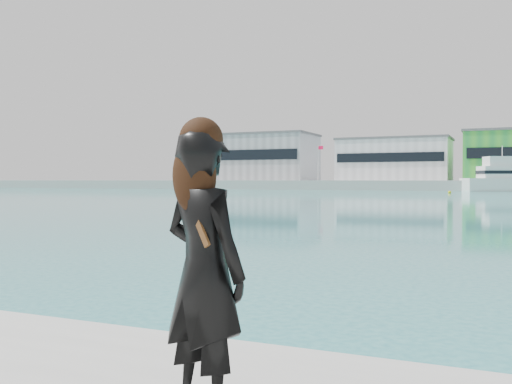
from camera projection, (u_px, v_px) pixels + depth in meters
far_quay at (500, 185)px, 122.29m from camera, size 320.00×40.00×2.00m
warehouse_grey_left at (261, 157)px, 142.41m from camera, size 26.52×16.36×11.50m
warehouse_white at (395, 159)px, 129.17m from camera, size 24.48×15.35×9.50m
flagpole_left at (318, 160)px, 129.18m from camera, size 1.28×0.16×8.00m
motor_yacht at (510, 178)px, 105.48m from camera, size 18.51×12.18×8.44m
buoy_far at (450, 193)px, 89.57m from camera, size 0.50×0.50×0.50m
woman at (204, 263)px, 3.09m from camera, size 0.66×0.54×1.64m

